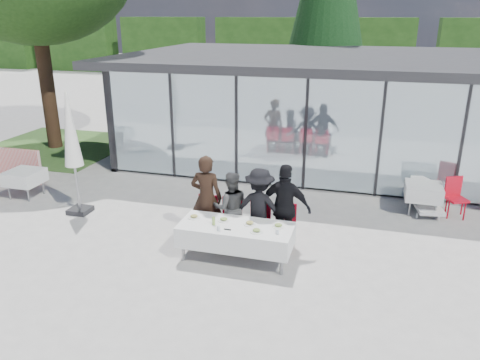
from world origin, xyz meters
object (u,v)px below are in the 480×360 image
(dining_table, at_px, (236,235))
(diner_chair_d, at_px, (285,224))
(plate_extra, at_px, (257,231))
(diner_chair_b, at_px, (231,218))
(diner_b, at_px, (231,207))
(juice_bottle, at_px, (214,221))
(spare_chair_a, at_px, (455,195))
(plate_d, at_px, (278,226))
(diner_chair_c, at_px, (259,221))
(plate_c, at_px, (250,223))
(market_umbrella, at_px, (71,137))
(diner_chair_a, at_px, (207,215))
(spare_table_right, at_px, (423,192))
(diner_a, at_px, (206,198))
(folded_eyeglasses, at_px, (227,229))
(spare_table_left, at_px, (24,177))
(diner_c, at_px, (259,208))
(plate_b, at_px, (224,220))
(lounger, at_px, (425,199))
(diner_d, at_px, (285,207))
(plate_a, at_px, (194,217))

(dining_table, xyz_separation_m, diner_chair_d, (0.84, 0.75, -0.00))
(plate_extra, bearing_deg, diner_chair_b, 130.46)
(diner_b, relative_size, diner_chair_d, 1.62)
(diner_chair_d, distance_m, juice_bottle, 1.56)
(diner_chair_b, relative_size, spare_chair_a, 1.00)
(plate_d, bearing_deg, diner_chair_c, 131.32)
(plate_c, relative_size, spare_chair_a, 0.26)
(spare_chair_a, height_order, market_umbrella, market_umbrella)
(plate_d, xyz_separation_m, juice_bottle, (-1.25, -0.25, 0.06))
(diner_b, relative_size, market_umbrella, 0.53)
(diner_chair_a, height_order, plate_extra, diner_chair_a)
(spare_table_right, bearing_deg, diner_chair_b, -146.29)
(diner_a, distance_m, juice_bottle, 0.97)
(diner_chair_a, distance_m, plate_d, 1.82)
(folded_eyeglasses, relative_size, market_umbrella, 0.05)
(dining_table, height_order, diner_chair_d, diner_chair_d)
(plate_c, bearing_deg, spare_table_left, 166.27)
(diner_b, bearing_deg, spare_table_right, -165.58)
(diner_c, height_order, plate_b, diner_c)
(diner_chair_d, distance_m, lounger, 4.32)
(lounger, bearing_deg, folded_eyeglasses, -134.64)
(diner_chair_c, bearing_deg, diner_b, -179.82)
(diner_b, distance_m, diner_chair_b, 0.25)
(dining_table, bearing_deg, diner_b, 113.89)
(diner_chair_b, height_order, spare_table_left, diner_chair_b)
(diner_chair_d, bearing_deg, plate_d, -92.18)
(diner_chair_b, bearing_deg, spare_table_left, 170.76)
(diner_chair_c, bearing_deg, diner_chair_d, 0.00)
(plate_d, bearing_deg, diner_d, 87.81)
(juice_bottle, xyz_separation_m, spare_chair_a, (4.95, 3.64, -0.29))
(plate_a, distance_m, plate_extra, 1.42)
(diner_b, xyz_separation_m, lounger, (4.22, 3.05, -0.53))
(diner_c, relative_size, plate_d, 6.73)
(diner_d, xyz_separation_m, juice_bottle, (-1.27, -0.85, -0.09))
(spare_chair_a, bearing_deg, diner_a, -152.62)
(spare_table_right, distance_m, lounger, 0.43)
(diner_a, distance_m, diner_d, 1.72)
(plate_b, distance_m, folded_eyeglasses, 0.43)
(juice_bottle, bearing_deg, spare_table_right, 40.48)
(spare_chair_a, bearing_deg, diner_chair_b, -150.06)
(plate_a, distance_m, lounger, 6.09)
(diner_a, relative_size, spare_table_right, 2.21)
(diner_chair_a, distance_m, plate_extra, 1.65)
(diner_a, relative_size, diner_chair_d, 1.95)
(diner_a, xyz_separation_m, folded_eyeglasses, (0.78, -0.99, -0.19))
(diner_chair_b, distance_m, diner_d, 1.24)
(diner_d, height_order, juice_bottle, diner_d)
(folded_eyeglasses, height_order, market_umbrella, market_umbrella)
(plate_extra, bearing_deg, lounger, 49.27)
(dining_table, bearing_deg, market_umbrella, 164.86)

